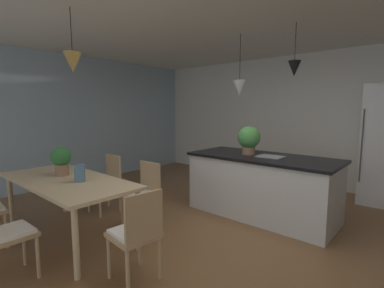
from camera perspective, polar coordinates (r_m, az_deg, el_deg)
ground_plane at (r=3.55m, az=7.60°, el=-19.74°), size 10.00×8.40×0.04m
wall_back_kitchen at (r=6.17m, az=24.86°, el=4.32°), size 10.00×0.12×2.70m
window_wall_left_glazing at (r=6.38m, az=-24.29°, el=4.42°), size 0.06×8.40×2.70m
dining_table at (r=3.76m, az=-24.17°, el=-7.50°), size 1.98×0.88×0.74m
chair_near_right at (r=3.16m, az=-34.26°, el=-14.70°), size 0.41×0.41×0.87m
chair_far_left at (r=4.56m, az=-17.09°, el=-7.27°), size 0.41×0.41×0.87m
chair_kitchen_end at (r=2.70m, az=-11.25°, el=-17.24°), size 0.44×0.44×0.87m
chair_far_right at (r=3.85m, az=-9.97°, el=-9.71°), size 0.41×0.41×0.87m
kitchen_island at (r=4.32m, az=14.02°, el=-8.12°), size 2.14×0.95×0.91m
pendant_over_table at (r=3.53m, az=-23.20°, el=15.12°), size 0.20×0.20×0.70m
pendant_over_island_main at (r=4.39m, az=9.68°, el=11.22°), size 0.20×0.20×0.92m
pendant_over_island_aux at (r=4.04m, az=20.17°, el=14.31°), size 0.17×0.17×0.68m
potted_plant_on_island at (r=4.31m, az=11.54°, el=1.06°), size 0.34×0.34×0.43m
potted_plant_on_table at (r=3.92m, az=-25.19°, el=-2.79°), size 0.25×0.25×0.37m
vase_on_dining_table at (r=3.53m, az=-21.98°, el=-5.55°), size 0.12×0.12×0.20m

